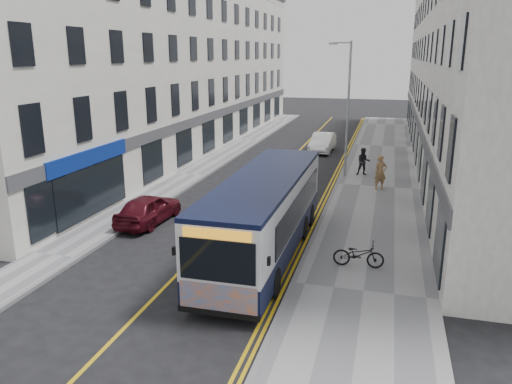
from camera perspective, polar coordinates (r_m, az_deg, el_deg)
The scene contains 17 objects.
ground at distance 18.68m, azimuth -7.25°, elevation -7.57°, with size 140.00×140.00×0.00m, color black.
pavement_east at distance 28.77m, azimuth 13.69°, elevation 0.53°, with size 4.50×64.00×0.12m, color gray.
pavement_west at distance 31.05m, azimuth -7.51°, elevation 1.94°, with size 2.00×64.00×0.12m, color gray.
kerb_east at distance 28.89m, azimuth 9.24°, elevation 0.85°, with size 0.18×64.00×0.13m, color slate.
kerb_west at distance 30.69m, azimuth -5.78°, elevation 1.84°, with size 0.18×64.00×0.13m, color slate.
road_centre_line at distance 29.55m, azimuth 1.50°, elevation 1.26°, with size 0.12×64.00×0.01m, color gold.
road_dbl_yellow_inner at distance 28.96m, azimuth 8.35°, elevation 0.79°, with size 0.10×64.00×0.01m, color gold.
road_dbl_yellow_outer at distance 28.93m, azimuth 8.74°, elevation 0.77°, with size 0.10×64.00×0.01m, color gold.
terrace_east at distance 37.17m, azimuth 23.12°, elevation 13.12°, with size 6.00×46.00×13.00m, color white.
terrace_west at distance 40.05m, azimuth -8.27°, elevation 14.25°, with size 6.00×46.00×13.00m, color white.
streetlamp at distance 30.09m, azimuth 10.33°, elevation 9.75°, with size 1.32×0.18×8.00m.
city_bus at distance 18.28m, azimuth 1.02°, elevation -2.37°, with size 2.46×10.51×3.05m.
bicycle at distance 17.77m, azimuth 11.64°, elevation -6.99°, with size 0.61×1.75×0.92m, color black.
pedestrian_near at distance 27.92m, azimuth 14.04°, elevation 2.17°, with size 0.68×0.45×1.88m, color olive.
pedestrian_far at distance 31.08m, azimuth 12.19°, elevation 3.42°, with size 0.81×0.63×1.67m, color black.
car_white at distance 38.74m, azimuth 7.61°, elevation 5.63°, with size 1.51×4.32×1.42m, color white.
car_maroon at distance 22.60m, azimuth -12.20°, elevation -1.88°, with size 1.56×3.89×1.32m, color #4A0C16.
Camera 1 is at (6.67, -15.85, 7.29)m, focal length 35.00 mm.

